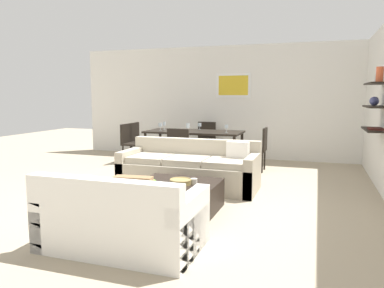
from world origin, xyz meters
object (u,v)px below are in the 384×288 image
(decorative_bowl, at_px, (181,181))
(dining_chair_left_near, at_px, (130,141))
(dining_chair_left_far, at_px, (139,139))
(dining_chair_foot, at_px, (180,147))
(loveseat_white, at_px, (122,220))
(wine_glass_head, at_px, (200,125))
(coffee_table, at_px, (176,198))
(sofa_beige, at_px, (190,170))
(apple_on_coffee_table, at_px, (154,182))
(wine_glass_right_near, at_px, (226,127))
(dining_chair_right_near, at_px, (259,146))
(candle_jar, at_px, (194,181))
(dining_table, at_px, (194,134))
(wine_glass_foot, at_px, (188,126))
(dining_chair_head, at_px, (205,138))
(wine_glass_left_near, at_px, (160,125))
(wine_glass_left_far, at_px, (164,124))

(decorative_bowl, bearing_deg, dining_chair_left_near, 127.76)
(decorative_bowl, height_order, dining_chair_left_far, dining_chair_left_far)
(dining_chair_left_far, height_order, dining_chair_foot, same)
(loveseat_white, height_order, wine_glass_head, wine_glass_head)
(dining_chair_foot, bearing_deg, wine_glass_head, 90.00)
(coffee_table, relative_size, dining_chair_foot, 1.20)
(sofa_beige, height_order, apple_on_coffee_table, sofa_beige)
(dining_chair_left_far, height_order, wine_glass_right_near, wine_glass_right_near)
(dining_chair_right_near, bearing_deg, coffee_table, -101.75)
(candle_jar, xyz_separation_m, wine_glass_head, (-1.06, 3.57, 0.43))
(loveseat_white, distance_m, dining_chair_foot, 3.68)
(dining_table, height_order, wine_glass_foot, wine_glass_foot)
(sofa_beige, bearing_deg, dining_chair_left_far, 133.36)
(dining_chair_head, relative_size, wine_glass_head, 6.12)
(sofa_beige, xyz_separation_m, apple_on_coffee_table, (-0.00, -1.43, 0.12))
(wine_glass_head, height_order, wine_glass_left_near, wine_glass_left_near)
(candle_jar, height_order, wine_glass_foot, wine_glass_foot)
(candle_jar, height_order, dining_chair_left_near, dining_chair_left_near)
(loveseat_white, bearing_deg, candle_jar, 75.89)
(dining_chair_left_far, height_order, wine_glass_head, wine_glass_head)
(dining_chair_left_far, xyz_separation_m, wine_glass_foot, (1.45, -0.61, 0.38))
(loveseat_white, distance_m, apple_on_coffee_table, 1.12)
(dining_table, bearing_deg, wine_glass_right_near, -8.69)
(dining_chair_head, height_order, dining_chair_right_near, same)
(dining_table, xyz_separation_m, dining_chair_left_near, (-1.45, -0.21, -0.18))
(dining_chair_left_near, height_order, wine_glass_left_far, wine_glass_left_far)
(decorative_bowl, distance_m, wine_glass_left_near, 3.55)
(dining_chair_head, bearing_deg, apple_on_coffee_table, -82.28)
(dining_chair_left_far, relative_size, wine_glass_left_far, 5.03)
(sofa_beige, bearing_deg, wine_glass_left_near, 126.04)
(wine_glass_head, bearing_deg, apple_on_coffee_table, -81.34)
(dining_table, bearing_deg, apple_on_coffee_table, -80.32)
(candle_jar, bearing_deg, wine_glass_foot, 110.90)
(wine_glass_head, relative_size, wine_glass_right_near, 0.89)
(dining_chair_head, distance_m, wine_glass_left_far, 1.12)
(sofa_beige, bearing_deg, candle_jar, -68.71)
(wine_glass_head, bearing_deg, dining_table, -90.00)
(sofa_beige, relative_size, dining_chair_foot, 2.55)
(wine_glass_right_near, bearing_deg, wine_glass_left_far, 171.31)
(candle_jar, relative_size, dining_chair_head, 0.10)
(candle_jar, relative_size, dining_table, 0.04)
(decorative_bowl, height_order, dining_chair_foot, dining_chair_foot)
(dining_table, distance_m, dining_chair_head, 0.89)
(dining_chair_head, bearing_deg, wine_glass_foot, -90.00)
(apple_on_coffee_table, bearing_deg, wine_glass_left_near, 112.13)
(wine_glass_foot, bearing_deg, wine_glass_right_near, 21.04)
(sofa_beige, height_order, coffee_table, sofa_beige)
(dining_chair_left_near, bearing_deg, coffee_table, -52.99)
(dining_table, xyz_separation_m, dining_chair_left_far, (-1.45, 0.21, -0.18))
(loveseat_white, distance_m, candle_jar, 1.35)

